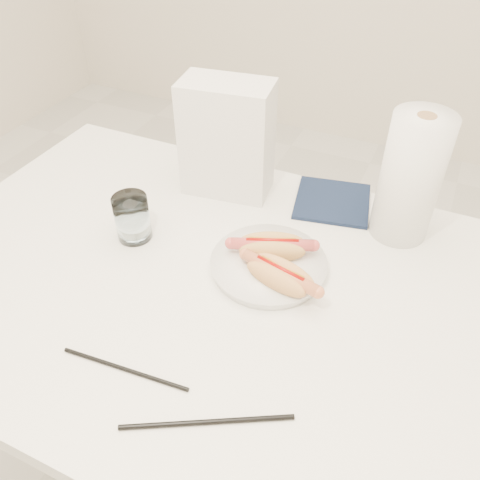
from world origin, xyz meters
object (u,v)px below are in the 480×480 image
at_px(hotdog_left, 272,247).
at_px(paper_towel_roll, 410,178).
at_px(water_glass, 132,218).
at_px(plate, 268,266).
at_px(hotdog_right, 280,275).
at_px(napkin_box, 227,139).
at_px(table, 214,301).

distance_m(hotdog_left, paper_towel_roll, 0.30).
distance_m(hotdog_left, water_glass, 0.29).
bearing_deg(water_glass, plate, 4.93).
relative_size(hotdog_right, napkin_box, 0.61).
height_order(plate, water_glass, water_glass).
xyz_separation_m(table, napkin_box, (-0.10, 0.28, 0.19)).
bearing_deg(hotdog_left, paper_towel_roll, 21.91).
bearing_deg(hotdog_left, hotdog_right, -79.65).
relative_size(plate, hotdog_left, 1.38).
xyz_separation_m(table, plate, (0.08, 0.07, 0.07)).
bearing_deg(hotdog_right, plate, 145.26).
bearing_deg(napkin_box, table, -77.41).
bearing_deg(paper_towel_roll, water_glass, -153.45).
distance_m(table, napkin_box, 0.35).
height_order(hotdog_left, water_glass, water_glass).
xyz_separation_m(plate, napkin_box, (-0.19, 0.21, 0.12)).
distance_m(hotdog_right, paper_towel_roll, 0.32).
bearing_deg(plate, napkin_box, 131.54).
relative_size(table, hotdog_right, 7.70).
relative_size(water_glass, paper_towel_roll, 0.37).
relative_size(table, plate, 5.68).
bearing_deg(hotdog_right, table, -154.16).
xyz_separation_m(table, paper_towel_roll, (0.28, 0.29, 0.19)).
bearing_deg(table, hotdog_right, 12.60).
bearing_deg(napkin_box, hotdog_right, -56.18).
bearing_deg(table, water_glass, 167.39).
bearing_deg(hotdog_left, water_glass, 167.08).
relative_size(hotdog_right, paper_towel_roll, 0.60).
bearing_deg(water_glass, paper_towel_roll, 26.55).
relative_size(table, water_glass, 12.45).
xyz_separation_m(hotdog_left, hotdog_right, (0.04, -0.06, -0.00)).
distance_m(hotdog_right, napkin_box, 0.35).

